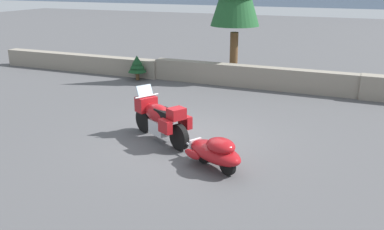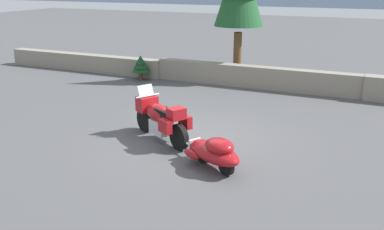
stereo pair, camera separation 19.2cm
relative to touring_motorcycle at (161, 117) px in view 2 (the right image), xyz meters
name	(u,v)px [view 2 (the right image)]	position (x,y,z in m)	size (l,w,h in m)	color
ground_plane	(189,138)	(0.62, 0.43, -0.62)	(80.00, 80.00, 0.00)	#4C4C4F
stone_guard_wall	(266,78)	(1.14, 6.40, -0.21)	(24.00, 0.58, 0.86)	gray
touring_motorcycle	(161,117)	(0.00, 0.00, 0.00)	(2.08, 1.41, 1.33)	black
car_shaped_trailer	(214,151)	(1.91, -1.09, -0.21)	(2.09, 1.40, 0.76)	black
pine_sapling_near	(141,65)	(-4.03, 5.82, 0.02)	(0.77, 0.77, 1.02)	brown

